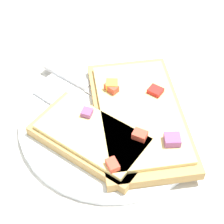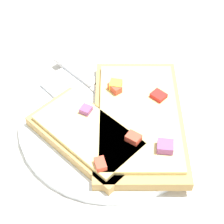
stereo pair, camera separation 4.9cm
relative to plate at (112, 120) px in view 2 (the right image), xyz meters
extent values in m
plane|color=beige|center=(0.00, 0.00, -0.01)|extent=(4.00, 4.00, 0.00)
cylinder|color=white|center=(0.00, 0.00, 0.00)|extent=(0.25, 0.25, 0.01)
cube|color=silver|center=(-0.04, 0.04, 0.01)|extent=(0.04, 0.13, 0.01)
cube|color=silver|center=(-0.02, -0.04, 0.01)|extent=(0.04, 0.05, 0.01)
cube|color=silver|center=(-0.03, -0.08, 0.01)|extent=(0.01, 0.03, 0.00)
cube|color=silver|center=(-0.02, -0.08, 0.01)|extent=(0.01, 0.03, 0.00)
cube|color=silver|center=(-0.01, -0.08, 0.01)|extent=(0.01, 0.03, 0.00)
cube|color=silver|center=(0.00, -0.08, 0.01)|extent=(0.01, 0.03, 0.00)
cube|color=silver|center=(0.00, 0.10, 0.01)|extent=(0.04, 0.09, 0.01)
cube|color=silver|center=(0.03, -0.01, 0.01)|extent=(0.05, 0.14, 0.00)
cube|color=tan|center=(0.02, -0.03, 0.01)|extent=(0.20, 0.23, 0.01)
cube|color=#E5CC7A|center=(0.02, -0.03, 0.02)|extent=(0.18, 0.20, 0.01)
cube|color=#D14733|center=(0.02, 0.02, 0.03)|extent=(0.01, 0.02, 0.01)
cube|color=red|center=(0.06, -0.02, 0.03)|extent=(0.02, 0.02, 0.01)
cube|color=#934C8E|center=(0.02, -0.09, 0.03)|extent=(0.03, 0.02, 0.01)
cube|color=yellow|center=(0.02, 0.03, 0.03)|extent=(0.02, 0.02, 0.01)
cube|color=tan|center=(-0.05, -0.02, 0.01)|extent=(0.11, 0.17, 0.01)
cube|color=#E5CC7A|center=(-0.05, -0.02, 0.02)|extent=(0.10, 0.15, 0.01)
cube|color=#D14733|center=(-0.06, -0.07, 0.03)|extent=(0.02, 0.02, 0.01)
cube|color=#934C8E|center=(-0.03, 0.01, 0.03)|extent=(0.02, 0.02, 0.01)
cube|color=#D14733|center=(-0.01, -0.06, 0.03)|extent=(0.02, 0.02, 0.01)
sphere|color=#A18E56|center=(-0.02, 0.03, 0.01)|extent=(0.01, 0.01, 0.01)
sphere|color=#9E7E52|center=(0.00, 0.00, 0.01)|extent=(0.01, 0.01, 0.01)
camera|label=1|loc=(-0.21, -0.25, 0.38)|focal=60.00mm
camera|label=2|loc=(-0.17, -0.28, 0.38)|focal=60.00mm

